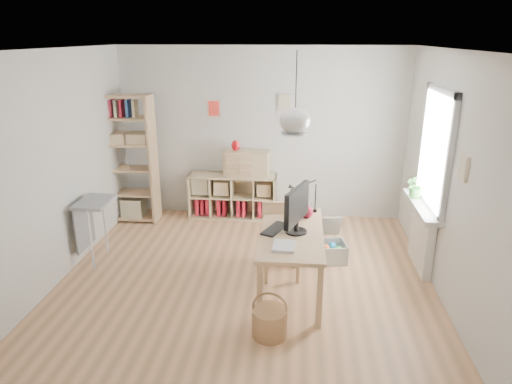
# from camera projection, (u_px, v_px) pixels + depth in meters

# --- Properties ---
(ground) EXTENTS (4.50, 4.50, 0.00)m
(ground) POSITION_uv_depth(u_px,v_px,m) (245.00, 281.00, 5.55)
(ground) COLOR tan
(ground) RESTS_ON ground
(room_shell) EXTENTS (4.50, 4.50, 4.50)m
(room_shell) POSITION_uv_depth(u_px,v_px,m) (295.00, 121.00, 4.71)
(room_shell) COLOR silver
(room_shell) RESTS_ON ground
(window_unit) EXTENTS (0.07, 1.16, 1.46)m
(window_unit) POSITION_uv_depth(u_px,v_px,m) (436.00, 150.00, 5.41)
(window_unit) COLOR white
(window_unit) RESTS_ON ground
(radiator) EXTENTS (0.10, 0.80, 0.80)m
(radiator) POSITION_uv_depth(u_px,v_px,m) (422.00, 238.00, 5.79)
(radiator) COLOR white
(radiator) RESTS_ON ground
(windowsill) EXTENTS (0.22, 1.20, 0.06)m
(windowsill) POSITION_uv_depth(u_px,v_px,m) (422.00, 206.00, 5.65)
(windowsill) COLOR silver
(windowsill) RESTS_ON radiator
(desk) EXTENTS (0.70, 1.50, 0.75)m
(desk) POSITION_uv_depth(u_px,v_px,m) (292.00, 239.00, 5.15)
(desk) COLOR tan
(desk) RESTS_ON ground
(cube_shelf) EXTENTS (1.40, 0.38, 0.72)m
(cube_shelf) POSITION_uv_depth(u_px,v_px,m) (232.00, 199.00, 7.46)
(cube_shelf) COLOR beige
(cube_shelf) RESTS_ON ground
(tall_bookshelf) EXTENTS (0.80, 0.38, 2.00)m
(tall_bookshelf) POSITION_uv_depth(u_px,v_px,m) (129.00, 154.00, 7.08)
(tall_bookshelf) COLOR tan
(tall_bookshelf) RESTS_ON ground
(side_table) EXTENTS (0.40, 0.55, 0.85)m
(side_table) POSITION_uv_depth(u_px,v_px,m) (91.00, 214.00, 5.85)
(side_table) COLOR gray
(side_table) RESTS_ON ground
(chair) EXTENTS (0.50, 0.50, 0.91)m
(chair) POSITION_uv_depth(u_px,v_px,m) (281.00, 236.00, 5.57)
(chair) COLOR gray
(chair) RESTS_ON ground
(wicker_basket) EXTENTS (0.36, 0.35, 0.49)m
(wicker_basket) POSITION_uv_depth(u_px,v_px,m) (270.00, 321.00, 4.51)
(wicker_basket) COLOR #946742
(wicker_basket) RESTS_ON ground
(storage_chest) EXTENTS (0.58, 0.63, 0.52)m
(storage_chest) POSITION_uv_depth(u_px,v_px,m) (326.00, 247.00, 6.05)
(storage_chest) COLOR silver
(storage_chest) RESTS_ON ground
(monitor) EXTENTS (0.26, 0.59, 0.53)m
(monitor) POSITION_uv_depth(u_px,v_px,m) (297.00, 207.00, 5.00)
(monitor) COLOR black
(monitor) RESTS_ON desk
(keyboard) EXTENTS (0.31, 0.45, 0.02)m
(keyboard) POSITION_uv_depth(u_px,v_px,m) (275.00, 229.00, 5.16)
(keyboard) COLOR black
(keyboard) RESTS_ON desk
(task_lamp) EXTENTS (0.36, 0.13, 0.39)m
(task_lamp) POSITION_uv_depth(u_px,v_px,m) (301.00, 193.00, 5.57)
(task_lamp) COLOR black
(task_lamp) RESTS_ON desk
(yarn_ball) EXTENTS (0.16, 0.16, 0.16)m
(yarn_ball) POSITION_uv_depth(u_px,v_px,m) (306.00, 212.00, 5.46)
(yarn_ball) COLOR #4C0A1A
(yarn_ball) RESTS_ON desk
(paper_tray) EXTENTS (0.24, 0.29, 0.03)m
(paper_tray) POSITION_uv_depth(u_px,v_px,m) (284.00, 246.00, 4.73)
(paper_tray) COLOR silver
(paper_tray) RESTS_ON desk
(drawer_chest) EXTENTS (0.72, 0.38, 0.40)m
(drawer_chest) POSITION_uv_depth(u_px,v_px,m) (247.00, 163.00, 7.19)
(drawer_chest) COLOR beige
(drawer_chest) RESTS_ON cube_shelf
(red_vase) EXTENTS (0.14, 0.14, 0.17)m
(red_vase) POSITION_uv_depth(u_px,v_px,m) (236.00, 146.00, 7.12)
(red_vase) COLOR maroon
(red_vase) RESTS_ON drawer_chest
(potted_plant) EXTENTS (0.31, 0.28, 0.32)m
(potted_plant) POSITION_uv_depth(u_px,v_px,m) (417.00, 185.00, 5.82)
(potted_plant) COLOR #30732B
(potted_plant) RESTS_ON windowsill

